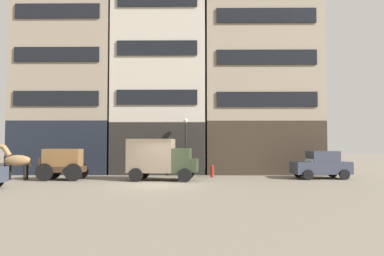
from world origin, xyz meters
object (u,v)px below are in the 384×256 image
Objects in this scene: cargo_wagon at (62,162)px; sedan_dark at (321,165)px; draft_horse at (16,160)px; fire_hydrant_curbside at (212,171)px; pedestrian_officer at (7,163)px; delivery_truck_near at (160,158)px; streetlamp_curbside at (186,139)px.

cargo_wagon reaches higher than sedan_dark.
fire_hydrant_curbside is at bearing 9.29° from draft_horse.
sedan_dark is 21.42m from pedestrian_officer.
draft_horse reaches higher than pedestrian_officer.
delivery_truck_near is 1.17× the size of sedan_dark.
sedan_dark is at bearing -7.54° from fire_hydrant_curbside.
streetlamp_curbside is 4.96× the size of fire_hydrant_curbside.
sedan_dark is (19.81, 1.11, -0.36)m from draft_horse.
pedestrian_officer is 2.16× the size of fire_hydrant_curbside.
pedestrian_officer is (-21.40, 0.78, 0.07)m from sedan_dark.
pedestrian_officer is at bearing -175.79° from streetlamp_curbside.
delivery_truck_near reaches higher than pedestrian_officer.
cargo_wagon is at bearing -0.00° from draft_horse.
delivery_truck_near reaches higher than fire_hydrant_curbside.
draft_horse is at bearing -165.40° from streetlamp_curbside.
cargo_wagon is at bearing -167.95° from fire_hydrant_curbside.
draft_horse is at bearing 179.21° from delivery_truck_near.
draft_horse is 19.84m from sedan_dark.
sedan_dark is 0.93× the size of streetlamp_curbside.
draft_horse is at bearing 180.00° from cargo_wagon.
pedestrian_officer is at bearing 157.34° from cargo_wagon.
delivery_truck_near is at bearing -0.79° from draft_horse.
cargo_wagon is 2.95m from draft_horse.
delivery_truck_near reaches higher than cargo_wagon.
sedan_dark is at bearing 3.22° from draft_horse.
delivery_truck_near is 4.15m from fire_hydrant_curbside.
delivery_truck_near is at bearing -10.58° from pedestrian_officer.
cargo_wagon is 1.24× the size of draft_horse.
cargo_wagon is at bearing -176.22° from sedan_dark.
pedestrian_officer is (-4.54, 1.90, -0.17)m from cargo_wagon.
pedestrian_officer is 0.44× the size of streetlamp_curbside.
streetlamp_curbside reaches higher than sedan_dark.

